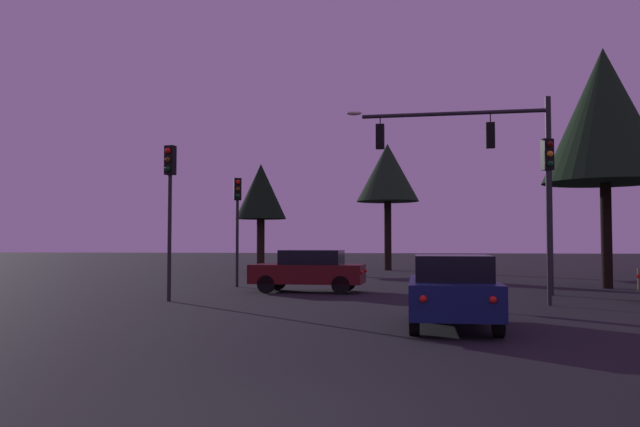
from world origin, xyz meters
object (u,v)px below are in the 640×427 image
object	(u,v)px
traffic_light_corner_right	(170,191)
tree_behind_sign	(388,174)
traffic_light_corner_left	(237,210)
tree_right_cluster	(261,192)
traffic_light_median	(548,188)
car_crossing_left	(309,270)
traffic_signal_mast_arm	(487,157)
car_nearside_lane	(452,290)
tree_left_far	(604,116)

from	to	relation	value
traffic_light_corner_right	tree_behind_sign	distance (m)	24.47
tree_behind_sign	traffic_light_corner_left	bearing A→B (deg)	-108.27
tree_right_cluster	tree_behind_sign	bearing A→B (deg)	13.50
traffic_light_median	car_crossing_left	xyz separation A→B (m)	(-7.56, 4.14, -2.56)
traffic_signal_mast_arm	tree_behind_sign	size ratio (longest dim) A/B	0.86
traffic_light_median	car_nearside_lane	distance (m)	6.64
tree_left_far	tree_right_cluster	size ratio (longest dim) A/B	1.39
car_nearside_lane	tree_right_cluster	size ratio (longest dim) A/B	0.59
car_crossing_left	tree_right_cluster	distance (m)	18.71
traffic_light_median	tree_left_far	bearing A→B (deg)	63.53
traffic_signal_mast_arm	traffic_light_corner_right	bearing A→B (deg)	-157.60
car_nearside_lane	car_crossing_left	distance (m)	10.45
traffic_light_corner_left	car_crossing_left	distance (m)	4.64
traffic_light_median	tree_right_cluster	xyz separation A→B (m)	(-13.31, 21.43, 1.66)
traffic_light_median	traffic_light_corner_left	bearing A→B (deg)	149.33
traffic_light_corner_left	traffic_light_median	size ratio (longest dim) A/B	0.93
traffic_light_corner_right	car_nearside_lane	size ratio (longest dim) A/B	1.17
traffic_signal_mast_arm	tree_right_cluster	size ratio (longest dim) A/B	1.04
tree_left_far	car_nearside_lane	bearing A→B (deg)	-118.04
traffic_light_corner_left	tree_left_far	bearing A→B (deg)	4.26
traffic_signal_mast_arm	tree_behind_sign	xyz separation A→B (m)	(-4.04, 19.43, 1.55)
traffic_light_corner_left	car_crossing_left	bearing A→B (deg)	-34.88
traffic_light_median	car_nearside_lane	world-z (taller)	traffic_light_median
car_crossing_left	tree_right_cluster	bearing A→B (deg)	108.39
car_nearside_lane	traffic_light_median	bearing A→B (deg)	59.81
tree_left_far	traffic_light_corner_left	bearing A→B (deg)	-175.74
car_crossing_left	tree_behind_sign	size ratio (longest dim) A/B	0.50
car_crossing_left	tree_left_far	size ratio (longest dim) A/B	0.44
traffic_signal_mast_arm	traffic_light_corner_left	world-z (taller)	traffic_signal_mast_arm
car_crossing_left	traffic_light_corner_left	bearing A→B (deg)	145.12
car_crossing_left	car_nearside_lane	bearing A→B (deg)	-64.60
car_nearside_lane	tree_behind_sign	bearing A→B (deg)	94.36
car_nearside_lane	car_crossing_left	world-z (taller)	same
traffic_light_corner_right	tree_right_cluster	xyz separation A→B (m)	(-2.09, 21.62, 1.66)
traffic_light_corner_right	tree_right_cluster	bearing A→B (deg)	95.51
traffic_light_corner_left	car_nearside_lane	world-z (taller)	traffic_light_corner_left
traffic_light_corner_left	traffic_light_corner_right	size ratio (longest dim) A/B	0.93
traffic_light_corner_left	car_nearside_lane	bearing A→B (deg)	-56.47
traffic_light_corner_left	traffic_light_corner_right	world-z (taller)	traffic_light_corner_right
traffic_light_median	tree_right_cluster	world-z (taller)	tree_right_cluster
traffic_signal_mast_arm	traffic_light_corner_left	bearing A→B (deg)	165.43
traffic_light_corner_left	tree_right_cluster	distance (m)	15.31
tree_behind_sign	car_crossing_left	bearing A→B (deg)	-96.81
car_nearside_lane	tree_left_far	world-z (taller)	tree_left_far
tree_behind_sign	tree_right_cluster	bearing A→B (deg)	-166.50
tree_right_cluster	tree_left_far	bearing A→B (deg)	-39.20
tree_right_cluster	car_crossing_left	bearing A→B (deg)	-71.61
tree_behind_sign	traffic_signal_mast_arm	bearing A→B (deg)	-78.27
traffic_light_corner_left	traffic_light_corner_right	xyz separation A→B (m)	(-0.37, -6.62, 0.23)
traffic_light_corner_left	tree_left_far	distance (m)	15.10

